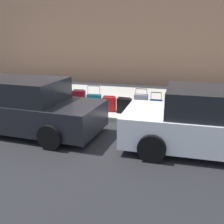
% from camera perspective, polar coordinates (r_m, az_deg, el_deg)
% --- Properties ---
extents(ground_plane, '(40.00, 40.00, 0.00)m').
position_cam_1_polar(ground_plane, '(8.81, -2.03, -1.90)').
color(ground_plane, black).
extents(sidewalk_curb, '(18.00, 5.00, 0.14)m').
position_cam_1_polar(sidewalk_curb, '(11.11, 1.86, 2.39)').
color(sidewalk_curb, '#ADA89E').
rests_on(sidewalk_curb, ground_plane).
extents(suitcase_teal_0, '(0.37, 0.25, 1.07)m').
position_cam_1_polar(suitcase_teal_0, '(8.91, 19.05, 0.91)').
color(suitcase_teal_0, '#0F606B').
rests_on(suitcase_teal_0, sidewalk_curb).
extents(suitcase_maroon_1, '(0.50, 0.26, 0.83)m').
position_cam_1_polar(suitcase_maroon_1, '(8.89, 15.75, 1.15)').
color(suitcase_maroon_1, maroon).
rests_on(suitcase_maroon_1, sidewalk_curb).
extents(suitcase_olive_2, '(0.40, 0.26, 0.93)m').
position_cam_1_polar(suitcase_olive_2, '(8.96, 12.33, 1.19)').
color(suitcase_olive_2, '#59601E').
rests_on(suitcase_olive_2, sidewalk_curb).
extents(suitcase_navy_3, '(0.41, 0.25, 0.79)m').
position_cam_1_polar(suitcase_navy_3, '(8.98, 9.20, 0.92)').
color(suitcase_navy_3, navy).
rests_on(suitcase_navy_3, sidewalk_curb).
extents(suitcase_silver_4, '(0.44, 0.25, 0.86)m').
position_cam_1_polar(suitcase_silver_4, '(9.12, 6.13, 1.74)').
color(suitcase_silver_4, '#9EA0A8').
rests_on(suitcase_silver_4, sidewalk_curb).
extents(suitcase_black_5, '(0.49, 0.26, 0.56)m').
position_cam_1_polar(suitcase_black_5, '(9.13, 2.60, 1.33)').
color(suitcase_black_5, black).
rests_on(suitcase_black_5, sidewalk_curb).
extents(suitcase_red_6, '(0.47, 0.27, 0.56)m').
position_cam_1_polar(suitcase_red_6, '(9.34, -0.60, 1.68)').
color(suitcase_red_6, red).
rests_on(suitcase_red_6, sidewalk_curb).
extents(suitcase_teal_7, '(0.51, 0.23, 0.87)m').
position_cam_1_polar(suitcase_teal_7, '(9.52, -3.83, 2.11)').
color(suitcase_teal_7, '#0F606B').
rests_on(suitcase_teal_7, sidewalk_curb).
extents(suitcase_maroon_8, '(0.45, 0.26, 0.72)m').
position_cam_1_polar(suitcase_maroon_8, '(9.69, -6.96, 2.59)').
color(suitcase_maroon_8, maroon).
rests_on(suitcase_maroon_8, sidewalk_curb).
extents(suitcase_olive_9, '(0.47, 0.23, 0.90)m').
position_cam_1_polar(suitcase_olive_9, '(9.85, -9.99, 2.75)').
color(suitcase_olive_9, '#59601E').
rests_on(suitcase_olive_9, sidewalk_curb).
extents(fire_hydrant, '(0.39, 0.21, 0.82)m').
position_cam_1_polar(fire_hydrant, '(10.32, -15.06, 3.57)').
color(fire_hydrant, '#D89E0C').
rests_on(fire_hydrant, sidewalk_curb).
extents(bollard_post, '(0.16, 0.16, 0.71)m').
position_cam_1_polar(bollard_post, '(10.50, -17.99, 3.12)').
color(bollard_post, brown).
rests_on(bollard_post, sidewalk_curb).
extents(parked_car_white_0, '(4.25, 2.13, 1.54)m').
position_cam_1_polar(parked_car_white_0, '(6.85, 20.52, -2.10)').
color(parked_car_white_0, silver).
rests_on(parked_car_white_0, ground_plane).
extents(parked_car_charcoal_1, '(4.72, 2.20, 1.54)m').
position_cam_1_polar(parked_car_charcoal_1, '(8.17, -18.48, 1.05)').
color(parked_car_charcoal_1, black).
rests_on(parked_car_charcoal_1, ground_plane).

